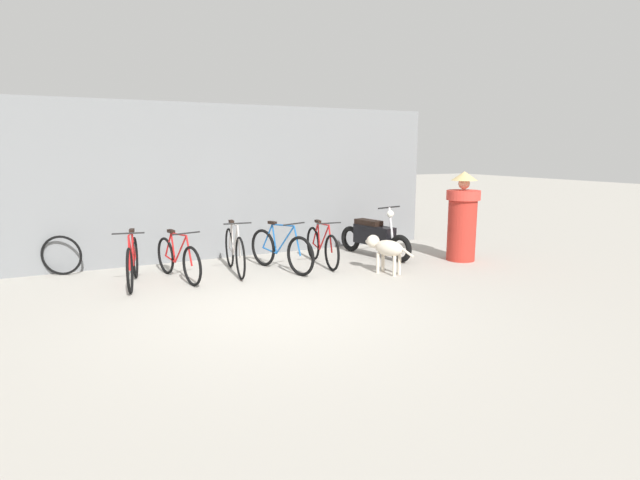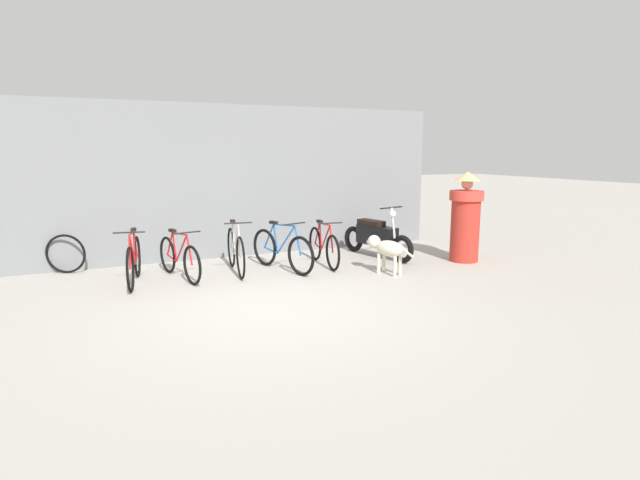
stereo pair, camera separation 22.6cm
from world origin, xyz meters
name	(u,v)px [view 1 (the left image)]	position (x,y,z in m)	size (l,w,h in m)	color
ground_plane	(275,307)	(0.00, 0.00, 0.00)	(60.00, 60.00, 0.00)	#ADA89E
shop_wall_back	(208,183)	(0.00, 3.53, 1.49)	(9.74, 0.20, 2.98)	slate
bicycle_0	(133,262)	(-1.60, 2.06, 0.37)	(0.46, 1.63, 0.90)	black
bicycle_1	(178,259)	(-0.89, 2.10, 0.34)	(0.53, 1.62, 0.83)	black
bicycle_2	(235,251)	(0.07, 2.13, 0.39)	(0.46, 1.68, 0.93)	black
bicycle_3	(281,250)	(0.86, 1.93, 0.36)	(0.62, 1.66, 0.89)	black
bicycle_4	(322,247)	(1.70, 2.01, 0.35)	(0.46, 1.60, 0.84)	black
motorcycle	(374,236)	(2.97, 2.22, 0.41)	(0.64, 1.90, 1.04)	black
stray_dog	(385,248)	(2.40, 0.96, 0.45)	(0.49, 0.96, 0.64)	beige
person_in_robes	(462,217)	(4.30, 1.20, 0.85)	(0.79, 0.79, 1.71)	#B72D23
spare_tire_right	(61,255)	(-2.62, 3.28, 0.34)	(0.65, 0.30, 0.69)	black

